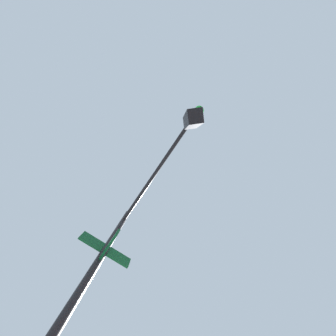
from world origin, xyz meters
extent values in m
cylinder|color=black|center=(-5.57, -5.74, 5.33)|extent=(2.19, 1.99, 0.09)
cube|color=black|center=(-4.50, -4.78, 4.88)|extent=(0.28, 0.28, 0.80)
sphere|color=red|center=(-4.39, -4.68, 5.13)|extent=(0.18, 0.18, 0.18)
sphere|color=orange|center=(-4.39, -4.68, 4.88)|extent=(0.18, 0.18, 0.18)
sphere|color=green|center=(-4.39, -4.68, 4.63)|extent=(0.18, 0.18, 0.18)
cube|color=#0F5128|center=(-6.63, -6.70, 3.95)|extent=(0.84, 0.77, 0.20)
cube|color=#0F5128|center=(-6.63, -6.70, 4.17)|extent=(0.70, 0.77, 0.20)
camera|label=1|loc=(-4.99, -5.35, 1.61)|focal=16.57mm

